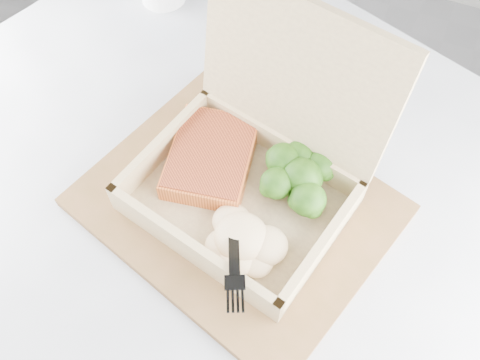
% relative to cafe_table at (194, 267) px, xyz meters
% --- Properties ---
extents(cafe_table, '(1.14, 1.14, 0.76)m').
position_rel_cafe_table_xyz_m(cafe_table, '(0.00, 0.00, 0.00)').
color(cafe_table, black).
rests_on(cafe_table, floor).
extents(serving_tray, '(0.42, 0.37, 0.02)m').
position_rel_cafe_table_xyz_m(serving_tray, '(0.06, 0.02, 0.21)').
color(serving_tray, brown).
rests_on(serving_tray, cafe_table).
extents(takeout_container, '(0.28, 0.27, 0.23)m').
position_rel_cafe_table_xyz_m(takeout_container, '(0.07, 0.06, 0.27)').
color(takeout_container, tan).
rests_on(takeout_container, serving_tray).
extents(salmon_fillet, '(0.12, 0.15, 0.03)m').
position_rel_cafe_table_xyz_m(salmon_fillet, '(0.01, 0.06, 0.24)').
color(salmon_fillet, orange).
rests_on(salmon_fillet, takeout_container).
extents(broccoli_pile, '(0.11, 0.11, 0.04)m').
position_rel_cafe_table_xyz_m(broccoli_pile, '(0.13, 0.07, 0.24)').
color(broccoli_pile, '#376D18').
rests_on(broccoli_pile, takeout_container).
extents(mashed_potatoes, '(0.10, 0.09, 0.03)m').
position_rel_cafe_table_xyz_m(mashed_potatoes, '(0.09, -0.03, 0.24)').
color(mashed_potatoes, beige).
rests_on(mashed_potatoes, takeout_container).
extents(plastic_fork, '(0.08, 0.14, 0.03)m').
position_rel_cafe_table_xyz_m(plastic_fork, '(0.08, -0.02, 0.25)').
color(plastic_fork, black).
rests_on(plastic_fork, mashed_potatoes).
extents(receipt, '(0.12, 0.15, 0.00)m').
position_rel_cafe_table_xyz_m(receipt, '(0.10, 0.20, 0.20)').
color(receipt, white).
rests_on(receipt, cafe_table).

